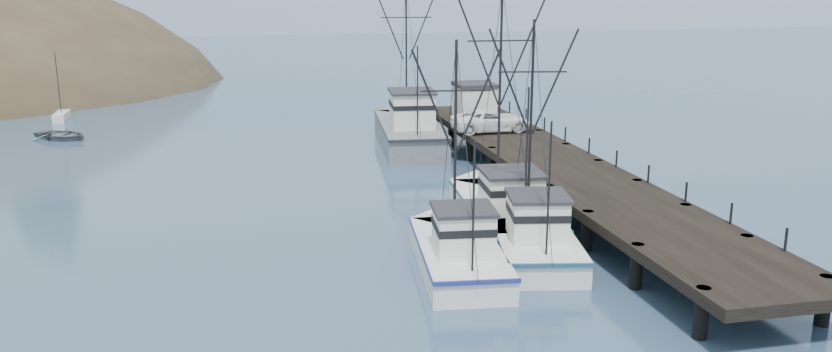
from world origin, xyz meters
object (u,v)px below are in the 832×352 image
Objects in this scene: pier at (558,167)px; trawler_mid at (457,251)px; trawler_near at (531,235)px; trawler_far at (502,208)px; work_vessel at (409,130)px; pickup_truck at (491,121)px; pier_shed at (474,100)px; motorboat at (62,139)px.

trawler_mid is at bearing -130.64° from pier.
trawler_mid is at bearing -161.42° from trawler_near.
work_vessel is (-0.62, 20.91, 0.41)m from trawler_far.
work_vessel reaches higher than pickup_truck.
pier_shed is (8.78, 26.62, 2.60)m from trawler_mid.
pier is 3.87× the size of trawler_near.
motorboat is (-27.64, 29.35, -0.82)m from trawler_far.
motorboat is (-27.45, 34.18, -0.82)m from trawler_near.
trawler_mid is at bearing -108.25° from pier_shed.
trawler_near is 43.85m from motorboat.
trawler_near is 4.83m from trawler_far.
pier_shed is at bearing -5.93° from pickup_truck.
trawler_mid is 22.78m from pickup_truck.
pier is 41.03m from motorboat.
trawler_near reaches higher than pier.
trawler_mid is at bearing -97.58° from work_vessel.
work_vessel is (3.61, 27.10, 0.41)m from trawler_mid.
pier is at bearing -70.46° from work_vessel.
trawler_mid is 42.56m from motorboat.
motorboat is at bearing 63.72° from pickup_truck.
work_vessel is 3.13× the size of motorboat.
trawler_mid is 27.34m from work_vessel.
pier_shed is 0.66× the size of motorboat.
pier is 2.89× the size of work_vessel.
motorboat is (-23.41, 35.54, -0.82)m from trawler_mid.
pier_shed is at bearing 79.39° from trawler_near.
trawler_far is 21.09m from pier_shed.
trawler_mid is at bearing -110.27° from motorboat.
trawler_far reaches higher than motorboat.
pier is 7.64× the size of pickup_truck.
pier_shed is 0.56× the size of pickup_truck.
work_vessel is at bearing 90.98° from trawler_near.
work_vessel reaches higher than pier.
pier is 4.11× the size of trawler_mid.
work_vessel reaches higher than trawler_near.
pier_shed is 5.57m from pickup_truck.
trawler_far reaches higher than work_vessel.
motorboat is at bearing 164.51° from pier_shed.
work_vessel reaches higher than trawler_mid.
motorboat is at bearing 162.66° from work_vessel.
pier_shed is 33.57m from motorboat.
pier_shed is at bearing 92.11° from pier.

